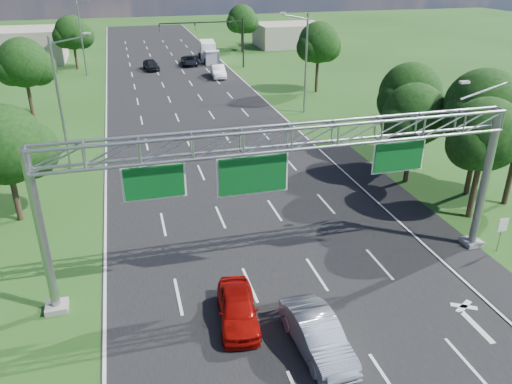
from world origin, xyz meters
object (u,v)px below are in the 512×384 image
object	(u,v)px
sign_gantry	(291,149)
regulatory_sign	(502,228)
red_coupe	(238,308)
traffic_signal	(219,32)
box_truck	(209,52)
silver_sedan	(317,335)

from	to	relation	value
sign_gantry	regulatory_sign	bearing A→B (deg)	-4.83
sign_gantry	red_coupe	bearing A→B (deg)	-137.93
sign_gantry	regulatory_sign	distance (m)	13.25
regulatory_sign	red_coupe	size ratio (longest dim) A/B	0.49
regulatory_sign	traffic_signal	bearing A→B (deg)	95.20
sign_gantry	box_truck	bearing A→B (deg)	83.68
regulatory_sign	traffic_signal	size ratio (longest dim) A/B	0.17
sign_gantry	box_truck	size ratio (longest dim) A/B	3.00
red_coupe	traffic_signal	bearing A→B (deg)	86.63
traffic_signal	silver_sedan	world-z (taller)	traffic_signal
sign_gantry	box_truck	distance (m)	60.04
traffic_signal	regulatory_sign	bearing A→B (deg)	-84.80
regulatory_sign	red_coupe	bearing A→B (deg)	-172.63
traffic_signal	red_coupe	distance (m)	57.16
traffic_signal	box_truck	bearing A→B (deg)	95.01
sign_gantry	box_truck	xyz separation A→B (m)	(6.59, 59.43, -5.50)
traffic_signal	red_coupe	bearing A→B (deg)	-100.60
regulatory_sign	red_coupe	xyz separation A→B (m)	(-15.41, -1.99, -0.78)
silver_sedan	sign_gantry	bearing A→B (deg)	80.68
regulatory_sign	silver_sedan	size ratio (longest dim) A/B	0.44
traffic_signal	red_coupe	world-z (taller)	traffic_signal
traffic_signal	silver_sedan	distance (m)	59.29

